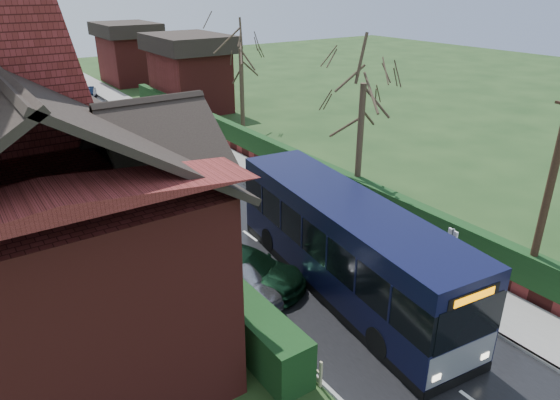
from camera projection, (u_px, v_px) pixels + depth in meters
ground at (336, 300)px, 18.22m from camera, size 140.00×140.00×0.00m
road at (210, 206)px, 25.75m from camera, size 6.00×100.00×0.02m
pavement at (278, 188)px, 27.94m from camera, size 2.50×100.00×0.14m
kerb_right at (260, 192)px, 27.31m from camera, size 0.12×100.00×0.14m
kerb_left at (153, 220)px, 24.15m from camera, size 0.12×100.00×0.10m
front_hedge at (179, 255)px, 19.64m from camera, size 1.20×16.00×1.60m
picket_fence at (196, 257)px, 20.17m from camera, size 0.10×16.00×0.90m
right_wall_hedge at (300, 166)px, 28.36m from camera, size 0.60×50.00×1.80m
brick_house at (28, 202)px, 15.52m from camera, size 9.30×14.60×10.30m
bus at (345, 245)px, 18.33m from camera, size 4.06×11.97×3.57m
car_silver at (238, 279)px, 18.20m from camera, size 1.77×4.13×1.39m
car_green at (246, 268)px, 18.90m from camera, size 3.94×5.16×1.39m
car_distant at (88, 93)px, 49.05m from camera, size 2.46×3.95×1.23m
bus_stop_sign at (450, 254)px, 17.43m from camera, size 0.16×0.44×2.92m
telegraph_pole at (547, 201)px, 16.78m from camera, size 0.29×0.99×7.70m
tree_right_near at (364, 74)px, 22.75m from camera, size 4.22×4.22×9.10m
tree_right_far at (240, 42)px, 36.68m from camera, size 4.53×4.53×8.74m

